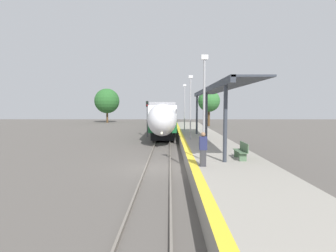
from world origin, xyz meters
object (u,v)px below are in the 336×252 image
object	(u,v)px
train	(167,111)
lamppost_far	(185,104)
railway_signal	(147,115)
lamppost_near	(204,101)
lamppost_mid	(191,103)
person_waiting	(203,149)
platform_bench	(242,150)

from	to	relation	value
train	lamppost_far	distance (m)	39.40
train	railway_signal	world-z (taller)	railway_signal
train	lamppost_near	world-z (taller)	lamppost_near
lamppost_mid	lamppost_far	world-z (taller)	same
lamppost_near	lamppost_mid	xyz separation A→B (m)	(0.00, 8.75, 0.00)
lamppost_mid	lamppost_far	xyz separation A→B (m)	(0.00, 8.75, 0.00)
person_waiting	lamppost_near	world-z (taller)	lamppost_near
lamppost_mid	lamppost_near	bearing A→B (deg)	-90.00
train	lamppost_near	size ratio (longest dim) A/B	17.79
person_waiting	railway_signal	bearing A→B (deg)	102.44
platform_bench	lamppost_far	world-z (taller)	lamppost_far
platform_bench	person_waiting	world-z (taller)	person_waiting
lamppost_near	train	bearing A→B (deg)	92.49
train	person_waiting	bearing A→B (deg)	-87.79
person_waiting	platform_bench	bearing A→B (deg)	36.82
lamppost_far	lamppost_near	bearing A→B (deg)	-90.00
railway_signal	lamppost_mid	world-z (taller)	lamppost_mid
platform_bench	railway_signal	distance (m)	18.73
lamppost_mid	lamppost_far	size ratio (longest dim) A/B	1.00
person_waiting	lamppost_near	size ratio (longest dim) A/B	0.30
platform_bench	railway_signal	world-z (taller)	railway_signal
lamppost_far	lamppost_mid	bearing A→B (deg)	-90.00
railway_signal	person_waiting	bearing A→B (deg)	-77.56
train	person_waiting	size ratio (longest dim) A/B	59.82
train	person_waiting	xyz separation A→B (m)	(2.25, -58.23, -0.65)
lamppost_near	lamppost_mid	world-z (taller)	same
platform_bench	lamppost_near	distance (m)	3.36
train	platform_bench	world-z (taller)	train
train	person_waiting	distance (m)	58.27
person_waiting	lamppost_mid	distance (m)	10.44
platform_bench	lamppost_far	distance (m)	17.55
lamppost_mid	railway_signal	bearing A→B (deg)	116.27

